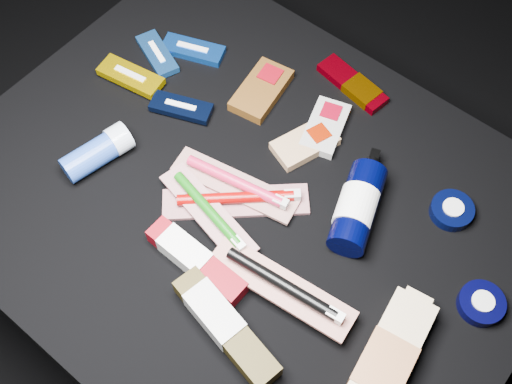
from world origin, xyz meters
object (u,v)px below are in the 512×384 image
Objects in this scene: bodywash_bottle at (388,358)px; toothpaste_carton_red at (193,258)px; lotion_bottle at (358,207)px; deodorant_stick at (98,152)px.

toothpaste_carton_red is at bearing -177.71° from bodywash_bottle.
lotion_bottle reaches higher than toothpaste_carton_red.
bodywash_bottle is 1.59× the size of deodorant_stick.
bodywash_bottle reaches higher than toothpaste_carton_red.
lotion_bottle is 0.28m from toothpaste_carton_red.
toothpaste_carton_red is at bearing 2.74° from deodorant_stick.
lotion_bottle reaches higher than bodywash_bottle.
toothpaste_carton_red is (-0.33, -0.06, -0.00)m from bodywash_bottle.
lotion_bottle is 0.45m from deodorant_stick.
bodywash_bottle is at bearing 14.13° from deodorant_stick.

